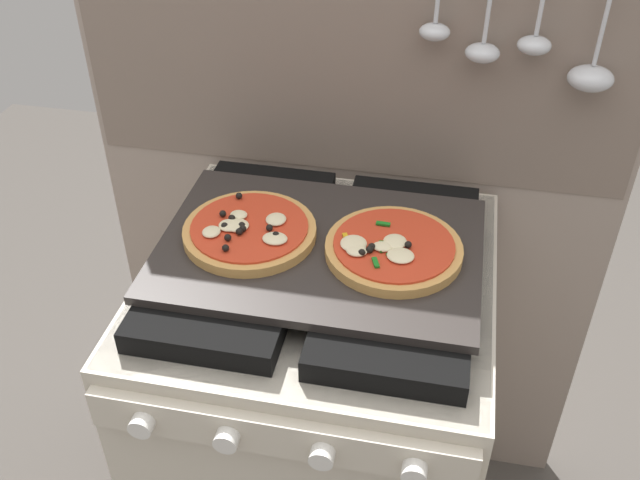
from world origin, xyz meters
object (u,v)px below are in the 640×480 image
at_px(stove, 320,423).
at_px(pizza_left, 249,231).
at_px(pizza_right, 393,249).
at_px(baking_tray, 320,248).

height_order(stove, pizza_left, pizza_left).
bearing_deg(stove, pizza_right, 0.05).
height_order(stove, baking_tray, baking_tray).
distance_m(pizza_left, pizza_right, 0.24).
xyz_separation_m(stove, pizza_left, (-0.12, 0.00, 0.48)).
bearing_deg(stove, baking_tray, 90.00).
distance_m(stove, baking_tray, 0.46).
height_order(pizza_left, pizza_right, same).
bearing_deg(pizza_right, pizza_left, -179.98).
relative_size(baking_tray, pizza_right, 2.38).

